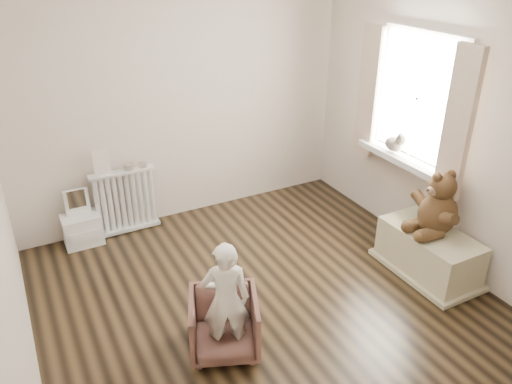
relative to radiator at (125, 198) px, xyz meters
name	(u,v)px	position (x,y,z in m)	size (l,w,h in m)	color
floor	(265,300)	(0.72, -1.68, -0.39)	(3.60, 3.60, 0.01)	black
back_wall	(182,99)	(0.72, 0.12, 0.91)	(3.60, 0.02, 2.60)	beige
front_wall	(459,298)	(0.72, -3.48, 0.91)	(3.60, 0.02, 2.60)	beige
right_wall	(444,123)	(2.52, -1.68, 0.91)	(0.02, 3.60, 2.60)	beige
window	(419,99)	(2.48, -1.38, 1.06)	(0.03, 0.90, 1.10)	white
window_sill	(403,159)	(2.39, -1.38, 0.48)	(0.22, 1.10, 0.06)	silver
curtain_left	(458,125)	(2.37, -1.95, 1.00)	(0.06, 0.26, 1.30)	beige
curtain_right	(369,92)	(2.37, -0.81, 1.00)	(0.06, 0.26, 1.30)	beige
radiator	(125,198)	(0.00, 0.00, 0.00)	(0.65, 0.12, 0.69)	silver
paper_doll	(102,162)	(-0.18, 0.00, 0.43)	(0.15, 0.01, 0.26)	beige
tin_a	(129,167)	(0.08, 0.00, 0.33)	(0.10, 0.10, 0.06)	#A59E8C
tin_b	(143,165)	(0.22, 0.00, 0.32)	(0.08, 0.08, 0.05)	#A59E8C
toy_vanity	(81,219)	(-0.46, -0.03, -0.11)	(0.37, 0.26, 0.58)	silver
armchair	(224,324)	(0.19, -2.03, -0.16)	(0.49, 0.51, 0.46)	brown
child	(226,300)	(0.19, -2.08, 0.10)	(0.34, 0.22, 0.94)	silver
toy_bench	(428,253)	(2.24, -2.00, -0.19)	(0.47, 0.90, 0.42)	beige
teddy_bear	(439,207)	(2.26, -2.01, 0.28)	(0.47, 0.37, 0.58)	#352211
plush_cat	(395,142)	(2.38, -1.25, 0.61)	(0.16, 0.26, 0.22)	#6A6159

